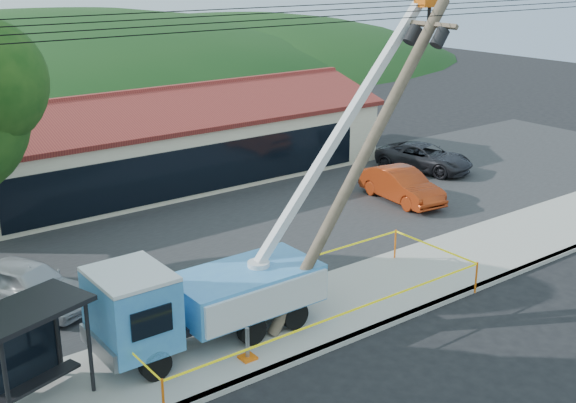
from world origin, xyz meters
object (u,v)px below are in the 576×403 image
at_px(utility_truck, 207,291).
at_px(bus_shelter, 26,331).
at_px(car_silver, 29,310).
at_px(leaning_pole, 369,148).
at_px(car_red, 401,203).
at_px(car_dark, 423,172).

height_order(utility_truck, bus_shelter, utility_truck).
distance_m(bus_shelter, car_silver, 5.90).
relative_size(leaning_pole, car_silver, 2.05).
distance_m(utility_truck, car_red, 14.79).
height_order(utility_truck, car_silver, utility_truck).
xyz_separation_m(utility_truck, car_dark, (18.15, 8.47, -1.66)).
xyz_separation_m(car_silver, car_dark, (21.61, 3.29, 0.00)).
distance_m(utility_truck, car_silver, 6.45).
bearing_deg(leaning_pole, bus_shelter, 175.31).
bearing_deg(bus_shelter, car_silver, 55.90).
height_order(utility_truck, car_red, utility_truck).
height_order(utility_truck, leaning_pole, utility_truck).
bearing_deg(utility_truck, car_red, 22.51).
height_order(leaning_pole, car_red, leaning_pole).
relative_size(leaning_pole, bus_shelter, 3.02).
bearing_deg(car_red, leaning_pole, -135.57).
xyz_separation_m(utility_truck, bus_shelter, (-5.05, -0.10, 0.44)).
distance_m(leaning_pole, car_silver, 11.80).
bearing_deg(bus_shelter, car_red, -0.27).
xyz_separation_m(leaning_pole, car_dark, (12.98, 9.41, -5.22)).
xyz_separation_m(bus_shelter, car_dark, (23.20, 8.58, -2.10)).
relative_size(car_silver, car_dark, 0.92).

